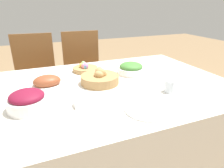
{
  "coord_description": "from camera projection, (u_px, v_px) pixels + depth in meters",
  "views": [
    {
      "loc": [
        -0.48,
        -1.21,
        1.27
      ],
      "look_at": [
        -0.03,
        -0.09,
        0.78
      ],
      "focal_mm": 32.0,
      "sensor_mm": 36.0,
      "label": 1
    }
  ],
  "objects": [
    {
      "name": "ground_plane",
      "position": [
        111.0,
        165.0,
        1.68
      ],
      "size": [
        12.0,
        12.0,
        0.0
      ],
      "primitive_type": "plane",
      "color": "#937551"
    },
    {
      "name": "dining_table",
      "position": [
        111.0,
        128.0,
        1.54
      ],
      "size": [
        1.7,
        1.19,
        0.74
      ],
      "color": "white",
      "rests_on": "ground"
    },
    {
      "name": "chair_far_left",
      "position": [
        36.0,
        79.0,
        2.13
      ],
      "size": [
        0.45,
        0.45,
        0.98
      ],
      "rotation": [
        0.0,
        0.0,
        -0.07
      ],
      "color": "brown",
      "rests_on": "ground"
    },
    {
      "name": "chair_far_center",
      "position": [
        84.0,
        73.0,
        2.31
      ],
      "size": [
        0.44,
        0.44,
        0.98
      ],
      "rotation": [
        0.0,
        0.0,
        -0.06
      ],
      "color": "brown",
      "rests_on": "ground"
    },
    {
      "name": "bread_basket",
      "position": [
        100.0,
        77.0,
        1.41
      ],
      "size": [
        0.27,
        0.27,
        0.12
      ],
      "color": "#AD8451",
      "rests_on": "dining_table"
    },
    {
      "name": "egg_basket",
      "position": [
        85.0,
        68.0,
        1.67
      ],
      "size": [
        0.21,
        0.21,
        0.08
      ],
      "color": "#AD8451",
      "rests_on": "dining_table"
    },
    {
      "name": "ham_platter",
      "position": [
        47.0,
        82.0,
        1.37
      ],
      "size": [
        0.28,
        0.2,
        0.08
      ],
      "color": "white",
      "rests_on": "dining_table"
    },
    {
      "name": "green_salad_bowl",
      "position": [
        131.0,
        69.0,
        1.6
      ],
      "size": [
        0.22,
        0.22,
        0.09
      ],
      "color": "white",
      "rests_on": "dining_table"
    },
    {
      "name": "beet_salad_bowl",
      "position": [
        27.0,
        100.0,
        1.06
      ],
      "size": [
        0.21,
        0.21,
        0.11
      ],
      "color": "white",
      "rests_on": "dining_table"
    },
    {
      "name": "dinner_plate",
      "position": [
        148.0,
        109.0,
        1.07
      ],
      "size": [
        0.26,
        0.26,
        0.01
      ],
      "color": "white",
      "rests_on": "dining_table"
    },
    {
      "name": "fork",
      "position": [
        122.0,
        115.0,
        1.02
      ],
      "size": [
        0.01,
        0.17,
        0.0
      ],
      "rotation": [
        0.0,
        0.0,
        -0.01
      ],
      "color": "silver",
      "rests_on": "dining_table"
    },
    {
      "name": "knife",
      "position": [
        171.0,
        104.0,
        1.12
      ],
      "size": [
        0.01,
        0.17,
        0.0
      ],
      "rotation": [
        0.0,
        0.0,
        -0.01
      ],
      "color": "silver",
      "rests_on": "dining_table"
    },
    {
      "name": "spoon",
      "position": [
        175.0,
        103.0,
        1.13
      ],
      "size": [
        0.01,
        0.17,
        0.0
      ],
      "rotation": [
        0.0,
        0.0,
        0.01
      ],
      "color": "silver",
      "rests_on": "dining_table"
    },
    {
      "name": "drinking_cup",
      "position": [
        169.0,
        86.0,
        1.27
      ],
      "size": [
        0.07,
        0.07,
        0.08
      ],
      "color": "silver",
      "rests_on": "dining_table"
    },
    {
      "name": "butter_dish",
      "position": [
        84.0,
        103.0,
        1.11
      ],
      "size": [
        0.12,
        0.07,
        0.03
      ],
      "color": "white",
      "rests_on": "dining_table"
    }
  ]
}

